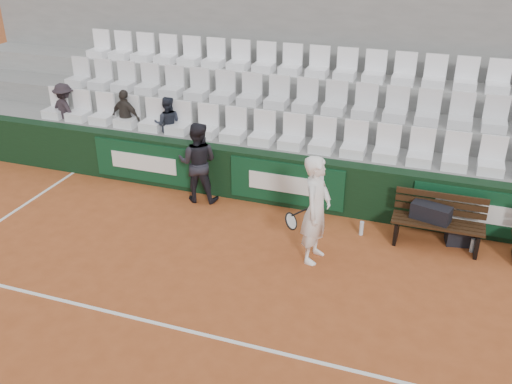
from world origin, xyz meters
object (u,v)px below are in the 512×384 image
(water_bottle_near, at_px, (361,228))
(spectator_b, at_px, (124,97))
(water_bottle_far, at_px, (472,245))
(spectator_a, at_px, (62,91))
(spectator_c, at_px, (166,103))
(sports_bag_ground, at_px, (462,235))
(sports_bag_left, at_px, (431,213))
(bench_left, at_px, (436,234))
(tennis_player, at_px, (316,210))
(ball_kid, at_px, (198,162))

(water_bottle_near, distance_m, spectator_b, 5.61)
(water_bottle_far, bearing_deg, spectator_a, 172.54)
(water_bottle_far, bearing_deg, spectator_c, 169.56)
(water_bottle_far, height_order, spectator_a, spectator_a)
(sports_bag_ground, distance_m, water_bottle_far, 0.28)
(sports_bag_ground, bearing_deg, sports_bag_left, -162.97)
(spectator_b, xyz_separation_m, spectator_c, (0.98, 0.00, -0.02))
(bench_left, bearing_deg, tennis_player, -150.05)
(water_bottle_far, xyz_separation_m, ball_kid, (-5.07, 0.24, 0.67))
(ball_kid, bearing_deg, sports_bag_left, 167.34)
(sports_bag_left, height_order, spectator_c, spectator_c)
(water_bottle_near, height_order, tennis_player, tennis_player)
(sports_bag_ground, distance_m, spectator_c, 6.19)
(water_bottle_near, xyz_separation_m, spectator_a, (-6.79, 1.19, 1.48))
(tennis_player, relative_size, ball_kid, 1.14)
(bench_left, height_order, sports_bag_ground, bench_left)
(sports_bag_ground, bearing_deg, water_bottle_far, -51.45)
(water_bottle_near, relative_size, spectator_b, 0.21)
(tennis_player, relative_size, spectator_c, 1.55)
(water_bottle_far, xyz_separation_m, tennis_player, (-2.44, -1.06, 0.78))
(sports_bag_left, relative_size, spectator_b, 0.53)
(sports_bag_left, relative_size, ball_kid, 0.40)
(tennis_player, distance_m, spectator_a, 6.60)
(ball_kid, distance_m, spectator_b, 2.37)
(sports_bag_ground, height_order, spectator_c, spectator_c)
(spectator_a, bearing_deg, sports_bag_ground, -166.82)
(water_bottle_far, bearing_deg, bench_left, 179.80)
(spectator_b, bearing_deg, sports_bag_left, 178.43)
(water_bottle_near, bearing_deg, spectator_a, 170.09)
(spectator_a, distance_m, spectator_b, 1.52)
(water_bottle_far, bearing_deg, sports_bag_left, 176.27)
(water_bottle_near, xyz_separation_m, ball_kid, (-3.23, 0.30, 0.67))
(tennis_player, xyz_separation_m, spectator_b, (-4.67, 2.19, 0.71))
(sports_bag_left, xyz_separation_m, spectator_b, (-6.38, 1.08, 1.02))
(sports_bag_ground, xyz_separation_m, water_bottle_far, (0.17, -0.22, -0.03))
(bench_left, xyz_separation_m, spectator_c, (-5.54, 1.13, 1.36))
(bench_left, bearing_deg, spectator_b, 170.19)
(sports_bag_left, relative_size, spectator_c, 0.55)
(bench_left, height_order, water_bottle_near, bench_left)
(tennis_player, bearing_deg, spectator_b, 154.89)
(bench_left, xyz_separation_m, sports_bag_left, (-0.13, 0.05, 0.36))
(water_bottle_near, bearing_deg, bench_left, 2.76)
(tennis_player, bearing_deg, spectator_a, 160.51)
(water_bottle_far, bearing_deg, tennis_player, -156.49)
(sports_bag_left, distance_m, water_bottle_near, 1.20)
(bench_left, xyz_separation_m, tennis_player, (-1.85, -1.06, 0.68))
(sports_bag_left, relative_size, water_bottle_far, 2.62)
(spectator_a, bearing_deg, sports_bag_left, -168.46)
(sports_bag_ground, distance_m, tennis_player, 2.71)
(ball_kid, xyz_separation_m, spectator_a, (-3.56, 0.88, 0.81))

